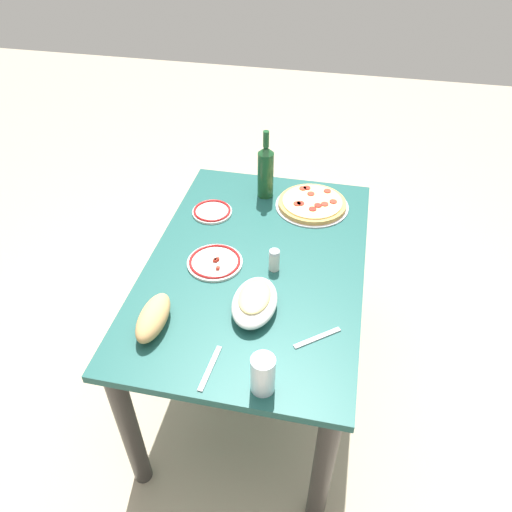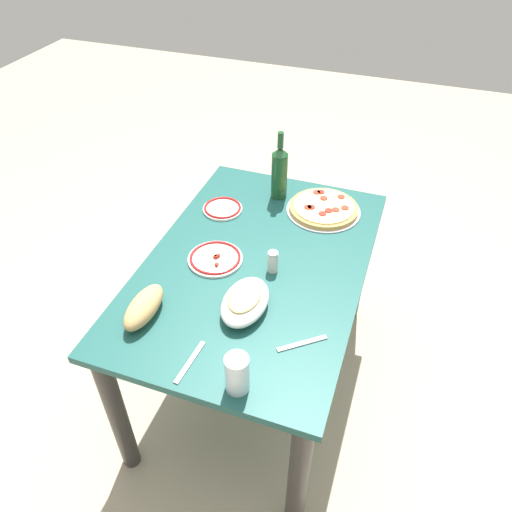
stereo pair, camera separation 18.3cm
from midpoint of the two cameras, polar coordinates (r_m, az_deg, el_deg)
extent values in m
plane|color=tan|center=(2.39, 2.26, -13.92)|extent=(8.00, 8.00, 0.00)
cube|color=#194C47|center=(1.86, 2.81, -1.17)|extent=(1.23, 0.81, 0.03)
cylinder|color=#33302D|center=(1.78, 8.18, -24.07)|extent=(0.07, 0.07, 0.69)
cylinder|color=#33302D|center=(2.48, 14.00, -1.07)|extent=(0.07, 0.07, 0.69)
cylinder|color=#33302D|center=(1.92, -13.14, -17.52)|extent=(0.07, 0.07, 0.69)
cylinder|color=#33302D|center=(2.58, -1.09, 2.27)|extent=(0.07, 0.07, 0.69)
cylinder|color=#B7B7BC|center=(2.14, 10.27, 5.12)|extent=(0.32, 0.32, 0.01)
cylinder|color=tan|center=(2.13, 10.31, 5.38)|extent=(0.29, 0.29, 0.02)
cylinder|color=#EFD684|center=(2.13, 10.35, 5.64)|extent=(0.26, 0.26, 0.01)
cylinder|color=#B22D1E|center=(2.17, 10.30, 6.54)|extent=(0.03, 0.03, 0.00)
cylinder|color=maroon|center=(2.07, 10.25, 4.77)|extent=(0.03, 0.03, 0.00)
cylinder|color=maroon|center=(2.21, 9.94, 7.26)|extent=(0.03, 0.03, 0.00)
cylinder|color=maroon|center=(2.10, 10.93, 5.12)|extent=(0.03, 0.03, 0.00)
cylinder|color=#B22D1E|center=(2.20, 9.46, 7.24)|extent=(0.03, 0.03, 0.00)
cylinder|color=maroon|center=(2.10, 8.93, 5.55)|extent=(0.03, 0.03, 0.00)
cylinder|color=#B22D1E|center=(2.11, 11.72, 5.20)|extent=(0.03, 0.03, 0.00)
cylinder|color=#B22D1E|center=(2.19, 12.25, 6.67)|extent=(0.03, 0.03, 0.00)
cylinder|color=#B22D1E|center=(2.13, 12.75, 5.40)|extent=(0.03, 0.03, 0.00)
cylinder|color=#B22D1E|center=(2.10, 8.55, 5.54)|extent=(0.03, 0.03, 0.00)
ellipsoid|color=white|center=(1.65, 1.91, -5.48)|extent=(0.24, 0.15, 0.07)
ellipsoid|color=#AD2819|center=(1.64, 1.92, -5.18)|extent=(0.20, 0.12, 0.03)
ellipsoid|color=#EACC75|center=(1.63, 1.93, -4.74)|extent=(0.17, 0.10, 0.02)
cylinder|color=#194723|center=(2.16, 5.19, 9.16)|extent=(0.07, 0.07, 0.21)
cone|color=#194723|center=(2.10, 5.38, 11.96)|extent=(0.07, 0.07, 0.03)
cylinder|color=#194723|center=(2.07, 5.47, 13.17)|extent=(0.03, 0.03, 0.07)
cylinder|color=silver|center=(1.43, 1.56, -13.68)|extent=(0.07, 0.07, 0.13)
cylinder|color=white|center=(2.11, -1.43, 5.38)|extent=(0.17, 0.17, 0.01)
torus|color=red|center=(2.11, -1.43, 5.55)|extent=(0.16, 0.16, 0.01)
cylinder|color=white|center=(1.86, -1.95, -0.47)|extent=(0.21, 0.21, 0.01)
torus|color=red|center=(1.85, -1.95, -0.29)|extent=(0.19, 0.19, 0.01)
cube|color=#AD2819|center=(1.82, -1.72, -1.13)|extent=(0.01, 0.01, 0.01)
cube|color=#AD2819|center=(1.85, -1.82, -0.21)|extent=(0.01, 0.01, 0.01)
cube|color=#AD2819|center=(1.85, -1.60, -0.06)|extent=(0.01, 0.01, 0.01)
cube|color=#AD2819|center=(1.85, -1.96, -0.21)|extent=(0.01, 0.01, 0.01)
ellipsoid|color=tan|center=(1.65, -9.83, -6.02)|extent=(0.21, 0.09, 0.08)
cylinder|color=silver|center=(1.80, 4.88, -0.92)|extent=(0.04, 0.04, 0.07)
cylinder|color=#B7B7BC|center=(1.77, 4.96, 0.14)|extent=(0.04, 0.04, 0.01)
cube|color=#B7B7BC|center=(1.53, -4.23, -12.35)|extent=(0.17, 0.03, 0.00)
cube|color=#B7B7BC|center=(1.59, 8.72, -10.17)|extent=(0.12, 0.14, 0.00)
camera|label=1|loc=(0.09, -87.13, 2.46)|focal=34.44mm
camera|label=2|loc=(0.09, 92.87, -2.46)|focal=34.44mm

